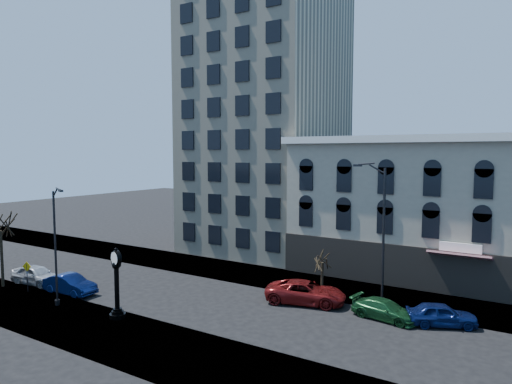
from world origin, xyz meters
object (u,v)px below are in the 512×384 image
Objects in this scene: street_lamp_near at (57,215)px; car_near_b at (70,284)px; street_clock at (117,286)px; warning_sign at (27,271)px; car_near_a at (36,275)px.

car_near_b is (-2.46, 2.61, -5.96)m from street_lamp_near.
street_clock is 10.49m from warning_sign.
street_clock is 6.82m from street_lamp_near.
street_clock reaches higher than warning_sign.
warning_sign reaches higher than car_near_b.
car_near_a is 1.03× the size of car_near_b.
street_lamp_near is (-5.10, -0.76, 4.46)m from street_clock.
warning_sign is 2.73m from car_near_a.
car_near_a is at bearing -176.14° from street_clock.
street_clock is at bearing -17.79° from warning_sign.
street_clock is at bearing -105.34° from car_near_a.
street_lamp_near is 1.90× the size of car_near_b.
car_near_b is at bearing -97.75° from car_near_a.
car_near_a reaches higher than car_near_b.
car_near_b is (-7.56, 1.85, -1.50)m from street_clock.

